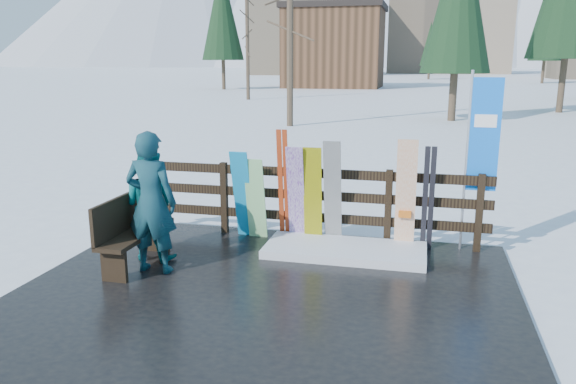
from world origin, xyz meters
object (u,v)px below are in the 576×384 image
(snowboard_1, at_px, (256,199))
(snowboard_2, at_px, (313,196))
(snowboard_5, at_px, (406,196))
(snowboard_4, at_px, (333,193))
(person_back, at_px, (149,205))
(bench, at_px, (131,229))
(snowboard_0, at_px, (242,195))
(person_front, at_px, (151,203))
(rental_flag, at_px, (480,142))
(snowboard_3, at_px, (296,195))

(snowboard_1, distance_m, snowboard_2, 0.90)
(snowboard_2, bearing_deg, snowboard_5, -0.00)
(snowboard_1, xyz_separation_m, snowboard_4, (1.20, 0.00, 0.16))
(snowboard_4, distance_m, person_back, 2.66)
(bench, relative_size, snowboard_4, 0.92)
(snowboard_0, xyz_separation_m, snowboard_5, (2.47, -0.00, 0.13))
(bench, bearing_deg, person_front, -18.53)
(person_front, bearing_deg, bench, -19.17)
(bench, bearing_deg, snowboard_0, 53.81)
(snowboard_2, distance_m, person_back, 2.39)
(snowboard_0, xyz_separation_m, snowboard_1, (0.21, 0.00, -0.06))
(bench, xyz_separation_m, snowboard_0, (1.09, 1.49, 0.19))
(person_back, bearing_deg, rental_flag, -159.41)
(snowboard_1, bearing_deg, rental_flag, 4.75)
(snowboard_4, distance_m, person_front, 2.66)
(snowboard_5, bearing_deg, snowboard_1, 180.00)
(snowboard_2, bearing_deg, person_front, -138.22)
(bench, xyz_separation_m, person_back, (0.11, 0.31, 0.26))
(snowboard_3, height_order, snowboard_4, snowboard_4)
(snowboard_4, height_order, snowboard_5, snowboard_5)
(snowboard_2, relative_size, snowboard_3, 0.98)
(snowboard_2, distance_m, snowboard_4, 0.31)
(person_back, bearing_deg, snowboard_4, -151.20)
(person_back, bearing_deg, snowboard_5, -158.64)
(person_front, bearing_deg, snowboard_1, -120.10)
(snowboard_3, xyz_separation_m, snowboard_5, (1.62, -0.00, 0.08))
(snowboard_3, relative_size, rental_flag, 0.59)
(bench, relative_size, snowboard_1, 1.14)
(snowboard_2, xyz_separation_m, snowboard_3, (-0.26, 0.00, 0.00))
(snowboard_0, bearing_deg, snowboard_3, 0.00)
(snowboard_3, relative_size, person_front, 0.82)
(snowboard_4, bearing_deg, person_back, -153.71)
(snowboard_5, relative_size, rental_flag, 0.64)
(snowboard_1, xyz_separation_m, person_front, (-0.91, -1.62, 0.29))
(snowboard_3, xyz_separation_m, rental_flag, (2.61, 0.27, 0.86))
(bench, height_order, snowboard_2, snowboard_2)
(snowboard_2, distance_m, snowboard_5, 1.37)
(snowboard_1, bearing_deg, snowboard_0, 180.00)
(person_front, bearing_deg, snowboard_0, -114.11)
(bench, height_order, person_front, person_front)
(bench, xyz_separation_m, snowboard_1, (1.30, 1.49, 0.13))
(snowboard_4, xyz_separation_m, snowboard_5, (1.06, -0.00, 0.03))
(snowboard_3, distance_m, rental_flag, 2.76)
(snowboard_1, height_order, person_front, person_front)
(snowboard_0, relative_size, snowboard_1, 1.10)
(bench, distance_m, rental_flag, 5.00)
(rental_flag, height_order, person_back, rental_flag)
(snowboard_5, bearing_deg, person_back, -161.15)
(bench, relative_size, person_front, 0.80)
(snowboard_1, height_order, rental_flag, rental_flag)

